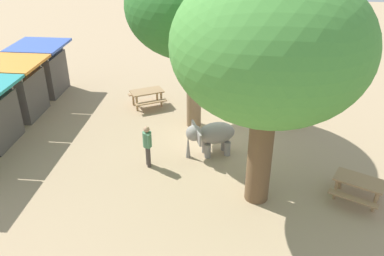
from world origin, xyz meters
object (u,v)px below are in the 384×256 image
Objects in this scene: shade_tree_secondary at (194,6)px; wooden_bench at (287,111)px; person_handler at (147,143)px; picnic_table_far at (359,185)px; elephant at (211,135)px; market_stall_blue at (43,71)px; shade_tree_main at (270,46)px; picnic_table_near at (147,95)px; market_stall_orange at (18,92)px.

wooden_bench is (0.87, -4.08, -4.62)m from shade_tree_secondary.
person_handler is 0.81× the size of picnic_table_far.
market_stall_blue reaches higher than elephant.
elephant is at bearing -106.76° from wooden_bench.
shade_tree_main is at bearing 103.93° from elephant.
picnic_table_near is 0.80× the size of market_stall_blue.
elephant is at bearing -178.36° from picnic_table_far.
shade_tree_secondary is 5.03× the size of wooden_bench.
shade_tree_secondary is 5.39m from picnic_table_near.
person_handler is at bearing 5.64° from elephant.
shade_tree_main reaches higher than elephant.
picnic_table_far is 0.80× the size of market_stall_blue.
market_stall_orange reaches higher than person_handler.
market_stall_orange is at bearing -148.70° from wooden_bench.
person_handler is 7.19m from picnic_table_far.
market_stall_orange is (4.82, 13.68, 0.55)m from picnic_table_far.
shade_tree_main is 3.57× the size of picnic_table_near.
person_handler is 5.19m from picnic_table_near.
picnic_table_far is at bearing -118.47° from market_stall_blue.
picnic_table_far is 15.57m from market_stall_blue.
shade_tree_main reaches higher than wooden_bench.
market_stall_orange and market_stall_blue have the same top height.
market_stall_blue is (1.94, 12.02, 0.67)m from wooden_bench.
picnic_table_near is at bearing 54.53° from shade_tree_secondary.
elephant is 5.36m from picnic_table_far.
shade_tree_secondary reaches higher than market_stall_orange.
elephant is 2.46m from person_handler.
person_handler reaches higher than picnic_table_near.
picnic_table_far is (0.23, -3.21, -4.50)m from shade_tree_main.
market_stall_blue is at bearing 178.42° from picnic_table_far.
shade_tree_main reaches higher than picnic_table_far.
elephant is 5.22m from picnic_table_near.
shade_tree_main reaches higher than shade_tree_secondary.
picnic_table_near is at bearing -74.80° from market_stall_orange.
market_stall_blue is (7.64, 10.47, -3.95)m from shade_tree_main.
shade_tree_main is at bearing -45.34° from person_handler.
person_handler is at bearing 68.99° from shade_tree_main.
market_stall_orange is (5.04, 10.47, -3.95)m from shade_tree_main.
market_stall_blue is at bearing 112.67° from person_handler.
wooden_bench is at bearing -154.01° from elephant.
market_stall_blue is (6.16, 6.61, 0.19)m from person_handler.
elephant is at bearing 0.42° from person_handler.
picnic_table_near is (1.71, 2.40, -4.51)m from shade_tree_secondary.
market_stall_blue is at bearing -49.26° from elephant.
wooden_bench is at bearing 133.72° from picnic_table_far.
picnic_table_near and picnic_table_far have the same top height.
market_stall_orange reaches higher than picnic_table_near.
shade_tree_secondary reaches higher than picnic_table_far.
market_stall_orange is (0.21, 7.94, -3.96)m from shade_tree_secondary.
market_stall_blue is at bearing 0.00° from market_stall_orange.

